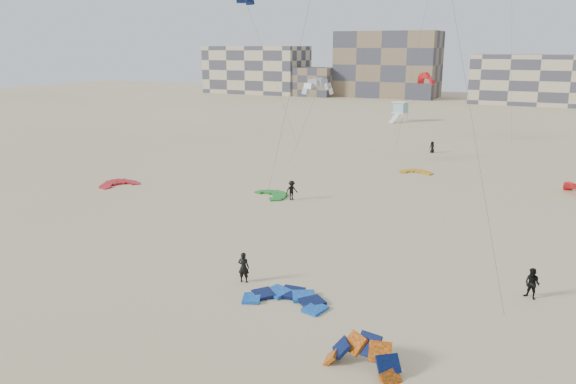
% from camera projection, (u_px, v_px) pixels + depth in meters
% --- Properties ---
extents(ground, '(320.00, 320.00, 0.00)m').
position_uv_depth(ground, '(226.00, 307.00, 30.76)').
color(ground, '#CDBA8A').
rests_on(ground, ground).
extents(kite_ground_blue, '(4.74, 4.94, 0.76)m').
position_uv_depth(kite_ground_blue, '(286.00, 302.00, 31.48)').
color(kite_ground_blue, blue).
rests_on(kite_ground_blue, ground).
extents(kite_ground_orange, '(4.00, 4.03, 3.51)m').
position_uv_depth(kite_ground_orange, '(362.00, 369.00, 24.91)').
color(kite_ground_orange, orange).
rests_on(kite_ground_orange, ground).
extents(kite_ground_red, '(5.32, 5.22, 1.32)m').
position_uv_depth(kite_ground_red, '(119.00, 185.00, 57.90)').
color(kite_ground_red, red).
rests_on(kite_ground_red, ground).
extents(kite_ground_green, '(5.21, 5.26, 0.64)m').
position_uv_depth(kite_ground_green, '(272.00, 196.00, 53.79)').
color(kite_ground_green, '#1B951E').
rests_on(kite_ground_green, ground).
extents(kite_ground_red_far, '(4.18, 4.17, 3.02)m').
position_uv_depth(kite_ground_red_far, '(576.00, 193.00, 54.64)').
color(kite_ground_red_far, red).
rests_on(kite_ground_red_far, ground).
extents(kite_ground_yellow, '(3.45, 3.63, 0.59)m').
position_uv_depth(kite_ground_yellow, '(416.00, 173.00, 63.54)').
color(kite_ground_yellow, orange).
rests_on(kite_ground_yellow, ground).
extents(kitesurfer_main, '(0.77, 0.59, 1.91)m').
position_uv_depth(kitesurfer_main, '(244.00, 267.00, 33.85)').
color(kitesurfer_main, black).
rests_on(kitesurfer_main, ground).
extents(kitesurfer_b, '(1.08, 0.99, 1.81)m').
position_uv_depth(kitesurfer_b, '(532.00, 284.00, 31.63)').
color(kitesurfer_b, black).
rests_on(kitesurfer_b, ground).
extents(kitesurfer_c, '(1.29, 1.35, 1.84)m').
position_uv_depth(kitesurfer_c, '(292.00, 190.00, 52.11)').
color(kitesurfer_c, black).
rests_on(kitesurfer_c, ground).
extents(kitesurfer_e, '(0.88, 0.72, 1.55)m').
position_uv_depth(kitesurfer_e, '(432.00, 147.00, 75.35)').
color(kitesurfer_e, black).
rests_on(kitesurfer_e, ground).
extents(kite_fly_grey, '(4.86, 6.12, 9.57)m').
position_uv_depth(kite_fly_grey, '(318.00, 88.00, 64.24)').
color(kite_fly_grey, '#BABABA').
rests_on(kite_fly_grey, ground).
extents(kite_fly_red, '(6.53, 4.39, 9.47)m').
position_uv_depth(kite_fly_red, '(426.00, 80.00, 79.86)').
color(kite_fly_red, red).
rests_on(kite_fly_red, ground).
extents(lifeguard_tower_far, '(3.15, 5.40, 3.75)m').
position_uv_depth(lifeguard_tower_far, '(400.00, 112.00, 106.56)').
color(lifeguard_tower_far, white).
rests_on(lifeguard_tower_far, ground).
extents(condo_west_a, '(30.00, 15.00, 14.00)m').
position_uv_depth(condo_west_a, '(257.00, 70.00, 171.78)').
color(condo_west_a, '#C0B08D').
rests_on(condo_west_a, ground).
extents(condo_west_b, '(28.00, 14.00, 18.00)m').
position_uv_depth(condo_west_b, '(388.00, 64.00, 157.85)').
color(condo_west_b, '#796449').
rests_on(condo_west_b, ground).
extents(condo_mid, '(32.00, 16.00, 12.00)m').
position_uv_depth(condo_mid, '(541.00, 79.00, 138.21)').
color(condo_mid, '#C0B08D').
rests_on(condo_mid, ground).
extents(condo_fill_left, '(12.00, 10.00, 8.00)m').
position_uv_depth(condo_fill_left, '(314.00, 82.00, 162.34)').
color(condo_fill_left, '#796449').
rests_on(condo_fill_left, ground).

